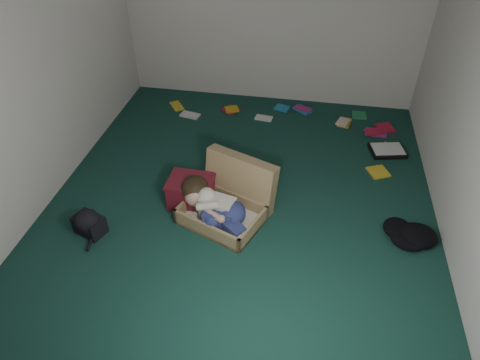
% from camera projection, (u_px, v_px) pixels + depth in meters
% --- Properties ---
extents(floor, '(4.50, 4.50, 0.00)m').
position_uv_depth(floor, '(242.00, 196.00, 4.61)').
color(floor, '#143930').
rests_on(floor, ground).
extents(wall_back, '(4.50, 0.00, 4.50)m').
position_uv_depth(wall_back, '(273.00, 7.00, 5.50)').
color(wall_back, silver).
rests_on(wall_back, ground).
extents(wall_front, '(4.50, 0.00, 4.50)m').
position_uv_depth(wall_front, '(163.00, 297.00, 2.07)').
color(wall_front, silver).
rests_on(wall_front, ground).
extents(wall_left, '(0.00, 4.50, 4.50)m').
position_uv_depth(wall_left, '(36.00, 69.00, 4.06)').
color(wall_left, silver).
rests_on(wall_left, ground).
extents(suitcase, '(1.00, 0.99, 0.57)m').
position_uv_depth(suitcase, '(230.00, 200.00, 4.31)').
color(suitcase, '#9D8256').
rests_on(suitcase, floor).
extents(person, '(0.75, 0.62, 0.35)m').
position_uv_depth(person, '(214.00, 206.00, 4.17)').
color(person, silver).
rests_on(person, suitcase).
extents(maroon_bin, '(0.47, 0.37, 0.32)m').
position_uv_depth(maroon_bin, '(191.00, 192.00, 4.42)').
color(maroon_bin, maroon).
rests_on(maroon_bin, floor).
extents(backpack, '(0.43, 0.39, 0.21)m').
position_uv_depth(backpack, '(89.00, 224.00, 4.13)').
color(backpack, black).
rests_on(backpack, floor).
extents(clothing_pile, '(0.48, 0.43, 0.13)m').
position_uv_depth(clothing_pile, '(404.00, 234.00, 4.09)').
color(clothing_pile, black).
rests_on(clothing_pile, floor).
extents(paper_tray, '(0.47, 0.39, 0.06)m').
position_uv_depth(paper_tray, '(387.00, 150.00, 5.22)').
color(paper_tray, black).
rests_on(paper_tray, floor).
extents(book_scatter, '(3.13, 1.54, 0.02)m').
position_uv_depth(book_scatter, '(303.00, 123.00, 5.75)').
color(book_scatter, gold).
rests_on(book_scatter, floor).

